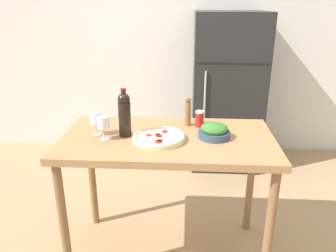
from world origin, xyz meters
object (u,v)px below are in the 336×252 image
(wine_glass_near, at_px, (103,123))
(pepper_mill, at_px, (188,112))
(refrigerator, at_px, (227,91))
(homemade_pizza, at_px, (159,137))
(salad_bowl, at_px, (214,131))
(wine_glass_far, at_px, (96,119))
(salt_canister, at_px, (199,119))
(wine_bottle, at_px, (124,114))

(wine_glass_near, height_order, pepper_mill, pepper_mill)
(refrigerator, height_order, homemade_pizza, refrigerator)
(pepper_mill, bearing_deg, homemade_pizza, -122.99)
(wine_glass_near, height_order, salad_bowl, wine_glass_near)
(wine_glass_far, height_order, salt_canister, wine_glass_far)
(pepper_mill, xyz_separation_m, homemade_pizza, (-0.18, -0.28, -0.08))
(wine_bottle, bearing_deg, wine_glass_near, -148.96)
(refrigerator, xyz_separation_m, wine_glass_far, (-1.05, -1.60, 0.22))
(wine_glass_near, xyz_separation_m, homemade_pizza, (0.35, 0.01, -0.09))
(wine_glass_near, height_order, salt_canister, wine_glass_near)
(wine_bottle, xyz_separation_m, wine_glass_near, (-0.12, -0.07, -0.04))
(wine_bottle, relative_size, wine_glass_near, 2.03)
(wine_glass_near, bearing_deg, homemade_pizza, 2.30)
(refrigerator, height_order, salt_canister, refrigerator)
(salad_bowl, xyz_separation_m, salt_canister, (-0.09, 0.21, 0.01))
(wine_glass_far, bearing_deg, salad_bowl, -0.47)
(homemade_pizza, bearing_deg, pepper_mill, 57.01)
(wine_bottle, xyz_separation_m, salad_bowl, (0.59, -0.00, -0.11))
(refrigerator, height_order, pepper_mill, refrigerator)
(refrigerator, relative_size, wine_glass_near, 10.74)
(wine_bottle, bearing_deg, pepper_mill, 28.35)
(wine_bottle, xyz_separation_m, wine_glass_far, (-0.20, 0.00, -0.04))
(wine_glass_near, height_order, wine_glass_far, same)
(wine_glass_far, distance_m, pepper_mill, 0.65)
(wine_glass_near, distance_m, wine_glass_far, 0.11)
(wine_glass_far, bearing_deg, homemade_pizza, -8.65)
(refrigerator, distance_m, salt_canister, 1.45)
(salad_bowl, bearing_deg, refrigerator, 80.77)
(wine_glass_far, bearing_deg, salt_canister, 16.22)
(salt_canister, bearing_deg, homemade_pizza, -135.24)
(refrigerator, bearing_deg, salt_canister, -104.12)
(salad_bowl, bearing_deg, wine_glass_far, 179.53)
(pepper_mill, bearing_deg, wine_bottle, -151.65)
(wine_glass_near, bearing_deg, refrigerator, 59.88)
(refrigerator, height_order, salad_bowl, refrigerator)
(refrigerator, bearing_deg, homemade_pizza, -110.45)
(wine_bottle, height_order, wine_glass_far, wine_bottle)
(salt_canister, bearing_deg, pepper_mill, 168.86)
(wine_bottle, bearing_deg, homemade_pizza, -14.74)
(wine_glass_far, height_order, pepper_mill, pepper_mill)
(refrigerator, xyz_separation_m, salad_bowl, (-0.26, -1.61, 0.15))
(wine_bottle, distance_m, salt_canister, 0.55)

